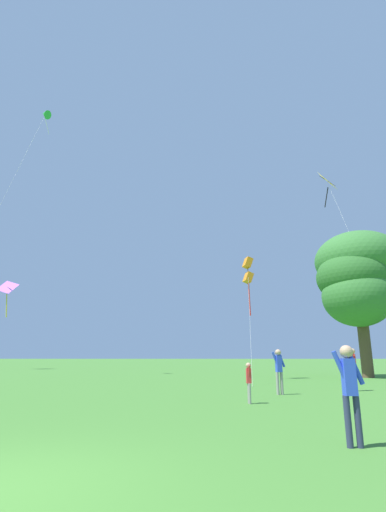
{
  "coord_description": "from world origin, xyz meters",
  "views": [
    {
      "loc": [
        2.56,
        -4.66,
        1.45
      ],
      "look_at": [
        1.92,
        28.37,
        10.0
      ],
      "focal_mm": 27.12,
      "sensor_mm": 36.0,
      "label": 1
    }
  ],
  "objects_px": {
    "kite_orange_box": "(248,272)",
    "person_child_small": "(249,379)",
    "kite_green_small": "(45,115)",
    "person_with_spool": "(350,385)",
    "kite_purple_streamer": "(7,294)",
    "tree_left_oak": "(357,275)",
    "kite_yellow_diamond": "(328,187)",
    "person_far_back": "(279,367)",
    "person_near_tree": "(354,365)"
  },
  "relations": [
    {
      "from": "kite_purple_streamer",
      "to": "kite_orange_box",
      "type": "height_order",
      "value": "kite_purple_streamer"
    },
    {
      "from": "person_with_spool",
      "to": "person_near_tree",
      "type": "distance_m",
      "value": 11.37
    },
    {
      "from": "kite_green_small",
      "to": "tree_left_oak",
      "type": "relative_size",
      "value": 2.14
    },
    {
      "from": "kite_orange_box",
      "to": "person_child_small",
      "type": "xyz_separation_m",
      "value": [
        -1.73,
        -12.93,
        -6.26
      ]
    },
    {
      "from": "kite_purple_streamer",
      "to": "kite_green_small",
      "type": "distance_m",
      "value": 21.43
    },
    {
      "from": "kite_purple_streamer",
      "to": "tree_left_oak",
      "type": "xyz_separation_m",
      "value": [
        33.76,
        -15.63,
        -1.18
      ]
    },
    {
      "from": "person_far_back",
      "to": "person_with_spool",
      "type": "bearing_deg",
      "value": -93.51
    },
    {
      "from": "kite_yellow_diamond",
      "to": "person_with_spool",
      "type": "relative_size",
      "value": 11.18
    },
    {
      "from": "person_child_small",
      "to": "person_far_back",
      "type": "distance_m",
      "value": 3.31
    },
    {
      "from": "person_near_tree",
      "to": "tree_left_oak",
      "type": "xyz_separation_m",
      "value": [
        4.84,
        10.47,
        6.12
      ]
    },
    {
      "from": "kite_yellow_diamond",
      "to": "person_far_back",
      "type": "relative_size",
      "value": 10.72
    },
    {
      "from": "person_with_spool",
      "to": "kite_yellow_diamond",
      "type": "bearing_deg",
      "value": 70.4
    },
    {
      "from": "kite_green_small",
      "to": "person_with_spool",
      "type": "height_order",
      "value": "kite_green_small"
    },
    {
      "from": "kite_orange_box",
      "to": "person_near_tree",
      "type": "height_order",
      "value": "kite_orange_box"
    },
    {
      "from": "person_far_back",
      "to": "person_near_tree",
      "type": "bearing_deg",
      "value": 25.83
    },
    {
      "from": "kite_orange_box",
      "to": "tree_left_oak",
      "type": "xyz_separation_m",
      "value": [
        8.22,
        2.19,
        0.18
      ]
    },
    {
      "from": "kite_purple_streamer",
      "to": "person_with_spool",
      "type": "relative_size",
      "value": 6.36
    },
    {
      "from": "kite_yellow_diamond",
      "to": "person_near_tree",
      "type": "height_order",
      "value": "kite_yellow_diamond"
    },
    {
      "from": "person_with_spool",
      "to": "person_near_tree",
      "type": "relative_size",
      "value": 0.92
    },
    {
      "from": "kite_green_small",
      "to": "person_near_tree",
      "type": "relative_size",
      "value": 12.77
    },
    {
      "from": "person_near_tree",
      "to": "tree_left_oak",
      "type": "height_order",
      "value": "tree_left_oak"
    },
    {
      "from": "person_near_tree",
      "to": "kite_purple_streamer",
      "type": "bearing_deg",
      "value": 137.93
    },
    {
      "from": "kite_orange_box",
      "to": "kite_purple_streamer",
      "type": "bearing_deg",
      "value": 145.1
    },
    {
      "from": "person_child_small",
      "to": "person_far_back",
      "type": "height_order",
      "value": "person_far_back"
    },
    {
      "from": "kite_yellow_diamond",
      "to": "tree_left_oak",
      "type": "relative_size",
      "value": 1.72
    },
    {
      "from": "kite_yellow_diamond",
      "to": "kite_orange_box",
      "type": "xyz_separation_m",
      "value": [
        -8.65,
        -7.48,
        -9.58
      ]
    },
    {
      "from": "kite_green_small",
      "to": "person_far_back",
      "type": "distance_m",
      "value": 30.12
    },
    {
      "from": "kite_orange_box",
      "to": "kite_green_small",
      "type": "xyz_separation_m",
      "value": [
        -16.87,
        3.73,
        15.0
      ]
    },
    {
      "from": "kite_orange_box",
      "to": "kite_green_small",
      "type": "height_order",
      "value": "kite_green_small"
    },
    {
      "from": "kite_orange_box",
      "to": "person_with_spool",
      "type": "relative_size",
      "value": 4.91
    },
    {
      "from": "kite_yellow_diamond",
      "to": "kite_orange_box",
      "type": "relative_size",
      "value": 2.28
    },
    {
      "from": "person_with_spool",
      "to": "person_far_back",
      "type": "relative_size",
      "value": 0.96
    },
    {
      "from": "kite_yellow_diamond",
      "to": "tree_left_oak",
      "type": "xyz_separation_m",
      "value": [
        -0.43,
        -5.3,
        -9.4
      ]
    },
    {
      "from": "person_child_small",
      "to": "tree_left_oak",
      "type": "distance_m",
      "value": 19.21
    },
    {
      "from": "kite_purple_streamer",
      "to": "person_child_small",
      "type": "xyz_separation_m",
      "value": [
        23.81,
        -30.74,
        -7.62
      ]
    },
    {
      "from": "person_near_tree",
      "to": "person_child_small",
      "type": "distance_m",
      "value": 6.91
    },
    {
      "from": "kite_green_small",
      "to": "kite_purple_streamer",
      "type": "bearing_deg",
      "value": 121.61
    },
    {
      "from": "kite_purple_streamer",
      "to": "person_child_small",
      "type": "bearing_deg",
      "value": -52.25
    },
    {
      "from": "person_with_spool",
      "to": "person_child_small",
      "type": "xyz_separation_m",
      "value": [
        -0.99,
        5.96,
        -0.23
      ]
    },
    {
      "from": "kite_green_small",
      "to": "person_far_back",
      "type": "bearing_deg",
      "value": -39.5
    },
    {
      "from": "kite_orange_box",
      "to": "person_with_spool",
      "type": "distance_m",
      "value": 19.84
    },
    {
      "from": "kite_orange_box",
      "to": "person_near_tree",
      "type": "bearing_deg",
      "value": -67.83
    },
    {
      "from": "kite_yellow_diamond",
      "to": "person_with_spool",
      "type": "height_order",
      "value": "kite_yellow_diamond"
    },
    {
      "from": "kite_yellow_diamond",
      "to": "person_with_spool",
      "type": "xyz_separation_m",
      "value": [
        -9.39,
        -26.37,
        -15.6
      ]
    },
    {
      "from": "person_child_small",
      "to": "kite_purple_streamer",
      "type": "bearing_deg",
      "value": 127.75
    },
    {
      "from": "kite_green_small",
      "to": "person_near_tree",
      "type": "height_order",
      "value": "kite_green_small"
    },
    {
      "from": "kite_green_small",
      "to": "person_with_spool",
      "type": "xyz_separation_m",
      "value": [
        16.13,
        -22.62,
        -21.02
      ]
    },
    {
      "from": "person_child_small",
      "to": "kite_green_small",
      "type": "bearing_deg",
      "value": 132.26
    },
    {
      "from": "person_child_small",
      "to": "person_with_spool",
      "type": "bearing_deg",
      "value": -80.57
    },
    {
      "from": "kite_purple_streamer",
      "to": "kite_yellow_diamond",
      "type": "height_order",
      "value": "kite_yellow_diamond"
    }
  ]
}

